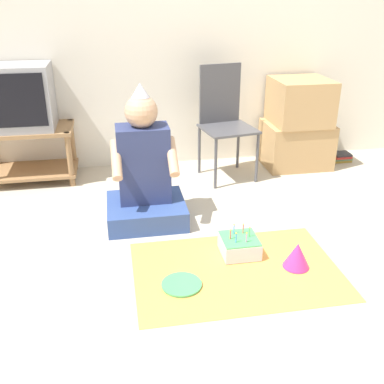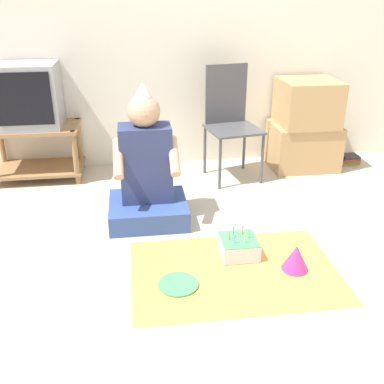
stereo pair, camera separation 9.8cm
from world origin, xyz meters
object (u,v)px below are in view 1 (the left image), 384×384
at_px(folding_chair, 224,116).
at_px(cardboard_box_stack, 298,125).
at_px(book_pile, 340,157).
at_px(person_seated, 144,177).
at_px(birthday_cake, 239,245).
at_px(party_hat_blue, 297,255).
at_px(tv, 21,97).
at_px(paper_plate, 182,284).

bearing_deg(folding_chair, cardboard_box_stack, 7.57).
height_order(book_pile, person_seated, person_seated).
distance_m(cardboard_box_stack, birthday_cake, 1.66).
relative_size(birthday_cake, party_hat_blue, 1.42).
bearing_deg(person_seated, tv, 135.10).
bearing_deg(birthday_cake, cardboard_box_stack, 56.68).
xyz_separation_m(cardboard_box_stack, birthday_cake, (-0.89, -1.36, -0.31)).
relative_size(person_seated, party_hat_blue, 6.09).
xyz_separation_m(tv, book_pile, (2.73, -0.04, -0.66)).
distance_m(birthday_cake, paper_plate, 0.47).
distance_m(book_pile, paper_plate, 2.39).
bearing_deg(party_hat_blue, paper_plate, -174.75).
distance_m(folding_chair, cardboard_box_stack, 0.71).
xyz_separation_m(cardboard_box_stack, book_pile, (0.46, 0.02, -0.34)).
bearing_deg(tv, birthday_cake, -45.84).
xyz_separation_m(folding_chair, party_hat_blue, (0.08, -1.46, -0.43)).
bearing_deg(paper_plate, tv, 120.51).
height_order(cardboard_box_stack, person_seated, person_seated).
relative_size(book_pile, party_hat_blue, 1.29).
distance_m(tv, person_seated, 1.28).
bearing_deg(party_hat_blue, tv, 135.88).
distance_m(folding_chair, paper_plate, 1.71).
xyz_separation_m(folding_chair, paper_plate, (-0.60, -1.52, -0.50)).
xyz_separation_m(folding_chair, cardboard_box_stack, (0.69, 0.09, -0.14)).
relative_size(cardboard_box_stack, paper_plate, 3.50).
xyz_separation_m(folding_chair, person_seated, (-0.72, -0.71, -0.20)).
bearing_deg(cardboard_box_stack, book_pile, 2.21).
height_order(cardboard_box_stack, book_pile, cardboard_box_stack).
height_order(folding_chair, paper_plate, folding_chair).
xyz_separation_m(tv, cardboard_box_stack, (2.27, -0.06, -0.32)).
bearing_deg(folding_chair, tv, 174.65).
bearing_deg(birthday_cake, tv, 134.16).
relative_size(book_pile, person_seated, 0.21).
height_order(birthday_cake, party_hat_blue, birthday_cake).
distance_m(cardboard_box_stack, paper_plate, 2.10).
bearing_deg(book_pile, paper_plate, -136.86).
bearing_deg(paper_plate, person_seated, 98.47).
bearing_deg(book_pile, party_hat_blue, -124.21).
height_order(folding_chair, birthday_cake, folding_chair).
distance_m(book_pile, person_seated, 2.06).
bearing_deg(paper_plate, party_hat_blue, 5.25).
distance_m(tv, birthday_cake, 2.08).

